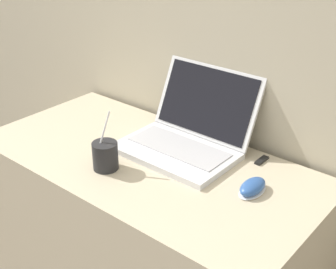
# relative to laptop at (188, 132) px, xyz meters

# --- Properties ---
(desk) EXTENTS (1.14, 0.56, 0.74)m
(desk) POSITION_rel_laptop_xyz_m (-0.05, -0.15, -0.43)
(desk) COLOR beige
(desk) RESTS_ON ground_plane
(laptop) EXTENTS (0.38, 0.35, 0.25)m
(laptop) POSITION_rel_laptop_xyz_m (0.00, 0.00, 0.00)
(laptop) COLOR silver
(laptop) RESTS_ON desk
(drink_cup) EXTENTS (0.08, 0.08, 0.18)m
(drink_cup) POSITION_rel_laptop_xyz_m (-0.11, -0.27, -0.01)
(drink_cup) COLOR #232326
(drink_cup) RESTS_ON desk
(computer_mouse) EXTENTS (0.06, 0.11, 0.04)m
(computer_mouse) POSITION_rel_laptop_xyz_m (0.31, -0.09, -0.04)
(computer_mouse) COLOR white
(computer_mouse) RESTS_ON desk
(usb_stick) EXTENTS (0.02, 0.06, 0.01)m
(usb_stick) POSITION_rel_laptop_xyz_m (0.24, 0.08, -0.05)
(usb_stick) COLOR black
(usb_stick) RESTS_ON desk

